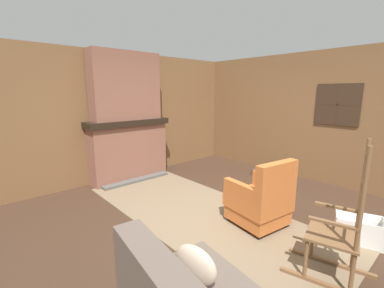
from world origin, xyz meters
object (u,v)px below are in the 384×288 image
at_px(firewood_stack, 263,172).
at_px(laundry_basket, 359,229).
at_px(armchair, 260,201).
at_px(storage_case, 144,115).
at_px(decorative_plate_on_mantel, 129,112).
at_px(rocking_chair, 338,236).
at_px(oil_lamp_vase, 98,117).

relative_size(firewood_stack, laundry_basket, 0.74).
bearing_deg(armchair, storage_case, 7.40).
distance_m(armchair, decorative_plate_on_mantel, 3.11).
height_order(armchair, storage_case, storage_case).
height_order(rocking_chair, firewood_stack, rocking_chair).
bearing_deg(storage_case, laundry_basket, 7.44).
relative_size(firewood_stack, storage_case, 1.87).
distance_m(firewood_stack, laundry_basket, 2.55).
relative_size(armchair, oil_lamp_vase, 3.69).
relative_size(armchair, decorative_plate_on_mantel, 3.35).
height_order(armchair, laundry_basket, armchair).
relative_size(laundry_basket, oil_lamp_vase, 2.31).
height_order(laundry_basket, storage_case, storage_case).
height_order(laundry_basket, oil_lamp_vase, oil_lamp_vase).
relative_size(rocking_chair, decorative_plate_on_mantel, 4.87).
distance_m(laundry_basket, oil_lamp_vase, 4.33).
bearing_deg(decorative_plate_on_mantel, rocking_chair, -0.52).
height_order(firewood_stack, storage_case, storage_case).
xyz_separation_m(firewood_stack, laundry_basket, (2.17, -1.34, 0.09)).
bearing_deg(rocking_chair, decorative_plate_on_mantel, -15.28).
xyz_separation_m(laundry_basket, storage_case, (-3.90, -0.51, 1.13)).
distance_m(armchair, rocking_chair, 1.09).
bearing_deg(laundry_basket, firewood_stack, 148.23).
relative_size(rocking_chair, oil_lamp_vase, 5.36).
distance_m(armchair, storage_case, 3.06).
height_order(laundry_basket, decorative_plate_on_mantel, decorative_plate_on_mantel).
relative_size(laundry_basket, storage_case, 2.52).
bearing_deg(oil_lamp_vase, armchair, 17.53).
xyz_separation_m(rocking_chair, laundry_basket, (-0.04, 0.87, -0.29)).
xyz_separation_m(firewood_stack, oil_lamp_vase, (-1.74, -2.83, 1.24)).
xyz_separation_m(armchair, laundry_basket, (1.00, 0.57, -0.19)).
height_order(rocking_chair, laundry_basket, rocking_chair).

